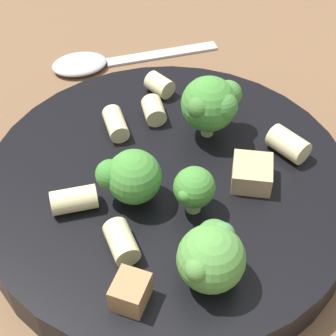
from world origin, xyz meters
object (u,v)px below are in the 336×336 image
at_px(broccoli_floret_0, 130,177).
at_px(spoon, 102,61).
at_px(rigatoni_3, 116,124).
at_px(broccoli_floret_2, 212,104).
at_px(rigatoni_1, 121,242).
at_px(rigatoni_2, 160,85).
at_px(chicken_chunk_1, 130,292).
at_px(rigatoni_0, 74,200).
at_px(broccoli_floret_1, 194,188).
at_px(rigatoni_4, 152,111).
at_px(rigatoni_5, 288,144).
at_px(broccoli_floret_3, 211,256).
at_px(pasta_bowl, 168,190).
at_px(chicken_chunk_0, 252,173).

xyz_separation_m(broccoli_floret_0, spoon, (-0.01, 0.19, -0.05)).
bearing_deg(rigatoni_3, broccoli_floret_2, -12.60).
relative_size(broccoli_floret_2, rigatoni_1, 1.82).
distance_m(broccoli_floret_0, broccoli_floret_2, 0.08).
bearing_deg(spoon, rigatoni_2, -64.45).
bearing_deg(chicken_chunk_1, rigatoni_0, 110.29).
height_order(broccoli_floret_1, rigatoni_2, broccoli_floret_1).
xyz_separation_m(rigatoni_0, rigatoni_4, (0.06, 0.08, -0.00)).
bearing_deg(broccoli_floret_0, rigatoni_5, 11.90).
relative_size(broccoli_floret_0, chicken_chunk_1, 1.99).
bearing_deg(rigatoni_5, rigatoni_2, 133.46).
xyz_separation_m(broccoli_floret_3, rigatoni_2, (-0.00, 0.18, -0.01)).
height_order(broccoli_floret_1, rigatoni_5, broccoli_floret_1).
bearing_deg(rigatoni_3, broccoli_floret_3, -73.52).
distance_m(broccoli_floret_1, spoon, 0.22).
bearing_deg(rigatoni_1, rigatoni_5, 26.81).
bearing_deg(pasta_bowl, rigatoni_1, -125.08).
xyz_separation_m(broccoli_floret_0, rigatoni_5, (0.11, 0.02, -0.01)).
height_order(broccoli_floret_2, chicken_chunk_0, broccoli_floret_2).
bearing_deg(chicken_chunk_1, pasta_bowl, 67.69).
distance_m(broccoli_floret_3, chicken_chunk_1, 0.05).
bearing_deg(spoon, chicken_chunk_1, -91.06).
bearing_deg(rigatoni_4, broccoli_floret_0, -108.02).
relative_size(broccoli_floret_2, rigatoni_0, 1.63).
xyz_separation_m(rigatoni_0, rigatoni_3, (0.03, 0.07, -0.00)).
relative_size(rigatoni_0, chicken_chunk_0, 1.07).
distance_m(rigatoni_3, chicken_chunk_0, 0.11).
distance_m(rigatoni_1, chicken_chunk_0, 0.10).
relative_size(rigatoni_3, chicken_chunk_1, 1.31).
bearing_deg(spoon, rigatoni_4, -75.33).
bearing_deg(pasta_bowl, spoon, 100.11).
height_order(pasta_bowl, broccoli_floret_3, broccoli_floret_3).
relative_size(broccoli_floret_3, chicken_chunk_0, 1.56).
bearing_deg(broccoli_floret_1, chicken_chunk_0, 21.55).
bearing_deg(broccoli_floret_1, spoon, 101.75).
xyz_separation_m(broccoli_floret_2, chicken_chunk_0, (0.02, -0.05, -0.02)).
bearing_deg(rigatoni_3, chicken_chunk_1, -92.78).
distance_m(broccoli_floret_3, chicken_chunk_0, 0.08).
bearing_deg(chicken_chunk_1, rigatoni_3, 87.22).
xyz_separation_m(pasta_bowl, broccoli_floret_1, (0.01, -0.03, 0.03)).
height_order(rigatoni_5, spoon, rigatoni_5).
xyz_separation_m(broccoli_floret_2, rigatoni_5, (0.05, -0.03, -0.02)).
relative_size(chicken_chunk_1, spoon, 0.13).
relative_size(broccoli_floret_2, chicken_chunk_0, 1.75).
xyz_separation_m(broccoli_floret_0, chicken_chunk_1, (-0.01, -0.08, -0.01)).
bearing_deg(rigatoni_4, rigatoni_5, -30.82).
xyz_separation_m(broccoli_floret_3, rigatoni_1, (-0.05, 0.03, -0.01)).
relative_size(broccoli_floret_0, rigatoni_5, 1.50).
bearing_deg(rigatoni_1, pasta_bowl, 54.92).
bearing_deg(chicken_chunk_0, spoon, 114.47).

